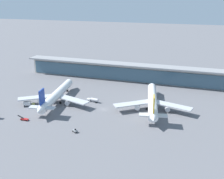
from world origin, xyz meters
The scene contains 8 objects.
ground_plane centered at (0.00, 0.00, 0.00)m, with size 1200.00×1200.00×0.00m, color slate.
airliner_left_stand centered at (-34.78, 1.00, 5.44)m, with size 49.24×64.68×17.27m.
airliner_centre_stand centered at (29.65, 10.81, 5.44)m, with size 48.97×64.49×17.27m.
service_truck_near_nose_olive centered at (-49.56, -10.34, 1.69)m, with size 7.65×4.57×3.10m.
service_truck_under_wing_grey centered at (-4.07, -34.01, 0.87)m, with size 3.33×2.87×2.05m.
service_truck_by_tail_red centered at (-38.99, -30.00, 0.81)m, with size 6.83×2.02×2.70m.
service_truck_on_taxiway_white centered at (-11.33, 9.76, 1.71)m, with size 8.84×3.60×2.95m.
terminal_building centered at (0.00, 66.34, 7.87)m, with size 189.71×12.80×15.20m.
Camera 1 is at (55.39, -150.48, 69.22)m, focal length 43.11 mm.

